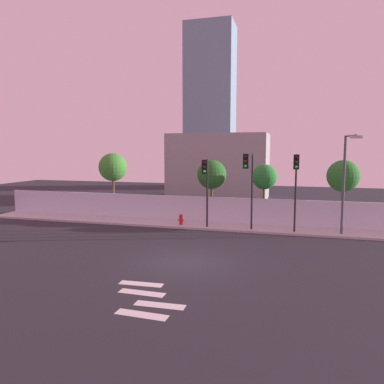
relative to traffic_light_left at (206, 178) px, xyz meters
name	(u,v)px	position (x,y,z in m)	size (l,w,h in m)	color
ground_plane	(185,262)	(0.62, -6.92, -3.50)	(80.00, 80.00, 0.00)	#26242B
sidewalk	(219,226)	(0.62, 1.28, -3.42)	(36.00, 2.40, 0.15)	#B4B4B4
perimeter_wall	(222,210)	(0.62, 2.57, -2.45)	(36.00, 0.18, 1.80)	silver
crosswalk_marking	(146,298)	(0.52, -11.45, -3.49)	(3.25, 3.06, 0.01)	silver
traffic_light_left	(206,178)	(0.00, 0.00, 0.00)	(0.35, 1.41, 4.58)	black
traffic_light_center	(249,175)	(2.82, -0.11, 0.27)	(0.49, 1.66, 4.97)	black
traffic_light_right	(296,177)	(5.68, 0.13, 0.23)	(0.34, 1.20, 4.93)	black
street_lamp_curbside	(345,176)	(8.57, 0.56, 0.29)	(0.74, 1.93, 6.07)	#4C4C51
fire_hydrant	(181,219)	(-1.97, 0.82, -2.94)	(0.44, 0.26, 0.75)	red
roadside_tree_leftmost	(113,167)	(-8.83, 4.01, 0.43)	(2.31, 2.31, 5.11)	brown
roadside_tree_midleft	(212,175)	(-0.49, 4.01, -0.03)	(2.23, 2.23, 4.61)	brown
roadside_tree_midright	(264,177)	(3.47, 4.01, -0.13)	(1.85, 1.85, 4.32)	brown
roadside_tree_rightmost	(343,176)	(8.86, 4.01, 0.05)	(2.21, 2.21, 4.67)	brown
low_building_distant	(219,166)	(-2.47, 16.57, 0.06)	(10.63, 6.00, 7.11)	#979797
tower_on_skyline	(210,108)	(-6.21, 28.57, 7.90)	(6.70, 5.00, 22.79)	#6B8D9F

